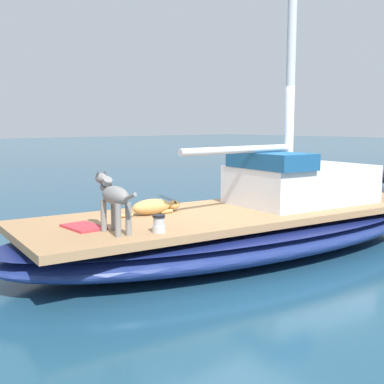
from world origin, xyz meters
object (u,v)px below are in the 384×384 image
Objects in this scene: dog_tan at (154,207)px; coiled_rope at (166,208)px; dog_grey at (114,197)px; deck_winch at (159,224)px; deck_towel at (83,227)px; sailboat_main at (242,231)px.

coiled_rope is (-0.16, 0.34, -0.08)m from dog_tan.
dog_grey reaches higher than dog_tan.
dog_tan is at bearing 146.57° from deck_winch.
coiled_rope is at bearing 103.01° from deck_towel.
dog_grey reaches higher than sailboat_main.
dog_tan is 1.29m from dog_grey.
dog_tan is 1.02× the size of dog_grey.
coiled_rope is 1.60m from deck_towel.
dog_grey is at bearing 17.98° from deck_towel.
dog_grey is (0.13, -2.31, 0.75)m from sailboat_main.
coiled_rope is at bearing 120.38° from dog_grey.
dog_grey is 1.68m from coiled_rope.
deck_towel is at bearing -80.57° from dog_tan.
deck_winch reaches higher than deck_towel.
deck_towel is (0.20, -1.21, -0.09)m from dog_tan.
sailboat_main is 2.00m from deck_winch.
dog_tan is at bearing -65.21° from coiled_rope.
deck_towel is at bearing -97.81° from sailboat_main.
dog_tan is 1.19m from deck_winch.
sailboat_main is at bearing 93.14° from dog_grey.
dog_tan is 1.23m from deck_towel.
dog_grey reaches higher than coiled_rope.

